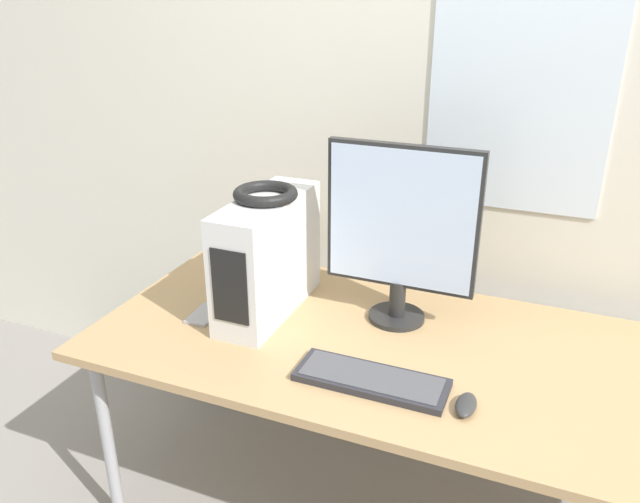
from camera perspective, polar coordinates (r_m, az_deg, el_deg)
The scene contains 8 objects.
wall_back at distance 2.19m, azimuth 15.88°, elevation 13.08°, with size 8.00×0.07×2.70m.
desk at distance 1.91m, azimuth 11.29°, elevation -10.26°, with size 2.16×0.86×0.71m.
pc_tower at distance 2.02m, azimuth -4.81°, elevation -0.42°, with size 0.17×0.49×0.39m.
headphones at distance 1.95m, azimuth -5.01°, elevation 5.29°, with size 0.20×0.20×0.04m.
monitor_main at distance 1.92m, azimuth 7.42°, elevation 2.07°, with size 0.47×0.18×0.58m.
keyboard at distance 1.74m, azimuth 4.72°, elevation -11.59°, with size 0.42×0.15×0.02m.
mouse at distance 1.68m, azimuth 13.21°, elevation -13.50°, with size 0.05×0.11×0.03m.
cell_phone at distance 2.09m, azimuth -10.52°, elevation -5.69°, with size 0.09×0.14×0.01m.
Camera 1 is at (0.26, -1.15, 1.71)m, focal length 35.00 mm.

